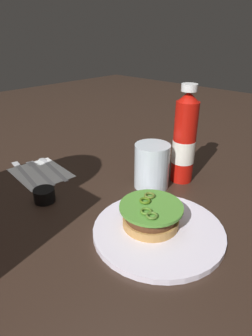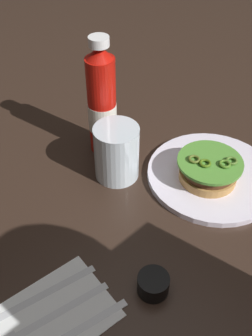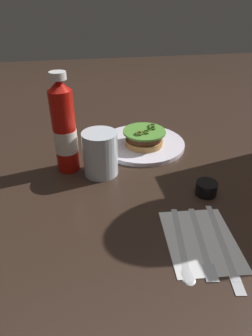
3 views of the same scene
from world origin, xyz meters
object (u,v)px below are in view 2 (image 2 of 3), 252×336
(burger_sandwich, at_px, (209,169))
(condiment_cup, at_px, (153,284))
(water_glass, at_px, (116,153))
(dinner_plate, at_px, (212,175))
(napkin, at_px, (54,315))
(ketchup_bottle, at_px, (102,104))
(spoon_utensil, at_px, (23,304))
(fork_utensil, at_px, (42,321))

(burger_sandwich, relative_size, condiment_cup, 2.54)
(burger_sandwich, bearing_deg, water_glass, -51.64)
(dinner_plate, height_order, napkin, dinner_plate)
(water_glass, bearing_deg, burger_sandwich, 128.36)
(dinner_plate, height_order, water_glass, water_glass)
(dinner_plate, bearing_deg, burger_sandwich, 5.18)
(condiment_cup, xyz_separation_m, napkin, (0.14, -0.07, -0.01))
(ketchup_bottle, relative_size, water_glass, 2.22)
(water_glass, xyz_separation_m, spoon_utensil, (0.30, 0.12, -0.05))
(dinner_plate, xyz_separation_m, fork_utensil, (0.43, 0.02, -0.00))
(water_glass, relative_size, condiment_cup, 2.30)
(condiment_cup, height_order, fork_utensil, condiment_cup)
(napkin, height_order, spoon_utensil, spoon_utensil)
(napkin, distance_m, fork_utensil, 0.02)
(condiment_cup, bearing_deg, water_glass, -120.74)
(dinner_plate, bearing_deg, spoon_utensil, -3.49)
(burger_sandwich, xyz_separation_m, spoon_utensil, (0.41, -0.03, -0.03))
(dinner_plate, distance_m, burger_sandwich, 0.04)
(water_glass, bearing_deg, fork_utensil, 28.15)
(spoon_utensil, bearing_deg, condiment_cup, 144.14)
(ketchup_bottle, xyz_separation_m, spoon_utensil, (0.34, 0.20, -0.11))
(spoon_utensil, bearing_deg, water_glass, -158.95)
(ketchup_bottle, relative_size, fork_utensil, 1.38)
(water_glass, relative_size, spoon_utensil, 0.61)
(fork_utensil, bearing_deg, ketchup_bottle, -144.05)
(ketchup_bottle, bearing_deg, napkin, 37.91)
(ketchup_bottle, bearing_deg, spoon_utensil, 30.47)
(dinner_plate, xyz_separation_m, ketchup_bottle, (0.10, -0.23, 0.11))
(burger_sandwich, xyz_separation_m, ketchup_bottle, (0.08, -0.23, 0.08))
(spoon_utensil, bearing_deg, napkin, 118.76)
(burger_sandwich, height_order, napkin, burger_sandwich)
(napkin, xyz_separation_m, spoon_utensil, (0.02, -0.05, 0.00))
(condiment_cup, bearing_deg, napkin, -27.67)
(burger_sandwich, height_order, water_glass, water_glass)
(water_glass, bearing_deg, ketchup_bottle, -114.55)
(ketchup_bottle, bearing_deg, fork_utensil, 35.95)
(water_glass, distance_m, napkin, 0.32)
(dinner_plate, relative_size, ketchup_bottle, 1.03)
(ketchup_bottle, distance_m, napkin, 0.41)
(fork_utensil, bearing_deg, water_glass, -151.85)
(water_glass, height_order, condiment_cup, water_glass)
(water_glass, distance_m, condiment_cup, 0.27)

